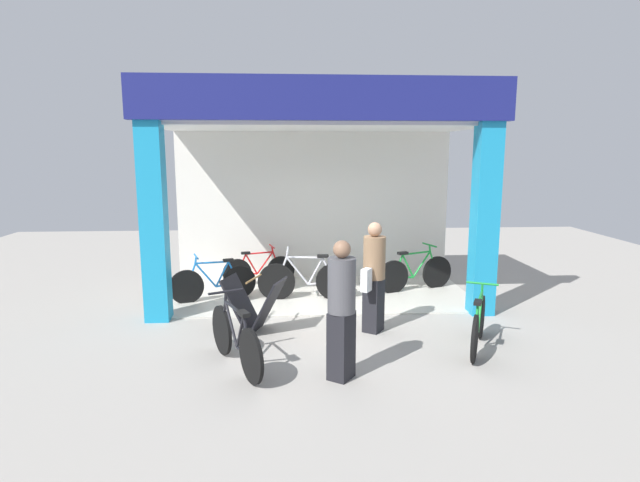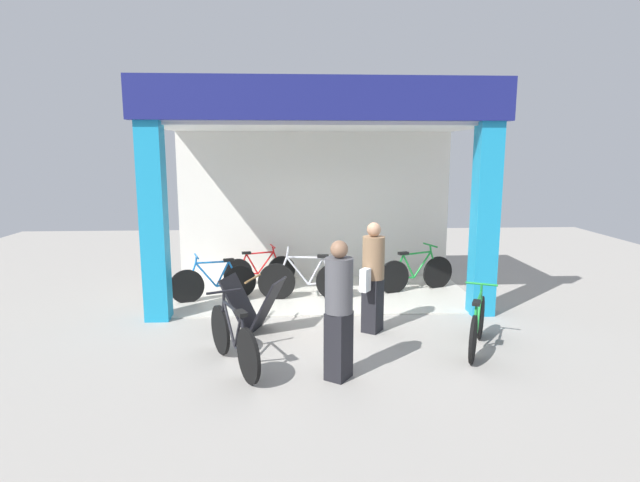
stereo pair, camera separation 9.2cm
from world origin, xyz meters
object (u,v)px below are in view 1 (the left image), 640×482
Objects in this scene: bicycle_inside_2 at (259,270)px; bicycle_inside_3 at (214,282)px; bicycle_inside_0 at (306,280)px; bicycle_parked_1 at (478,325)px; bicycle_parked_0 at (236,339)px; bicycle_inside_1 at (415,273)px; pedestrian_0 at (341,309)px; sandwich_board_sign at (254,305)px; pedestrian_1 at (374,276)px.

bicycle_inside_3 is at bearing -126.22° from bicycle_inside_2.
bicycle_parked_1 is at bearing -48.00° from bicycle_inside_0.
bicycle_parked_0 is (-0.08, -4.04, 0.05)m from bicycle_inside_2.
bicycle_inside_0 reaches higher than bicycle_inside_3.
bicycle_inside_1 reaches higher than bicycle_inside_2.
pedestrian_0 is (-1.85, -3.82, 0.50)m from bicycle_inside_1.
pedestrian_0 is (-1.98, -0.81, 0.52)m from bicycle_parked_1.
bicycle_inside_3 is 0.98× the size of bicycle_parked_0.
pedestrian_0 is at bearing -16.82° from bicycle_parked_0.
bicycle_parked_1 reaches higher than sandwich_board_sign.
pedestrian_1 is (1.86, -2.82, 0.53)m from bicycle_inside_2.
bicycle_inside_2 is at bearing 129.92° from bicycle_inside_0.
bicycle_inside_1 is at bearing 6.58° from bicycle_inside_3.
pedestrian_0 is at bearing -56.38° from sandwich_board_sign.
bicycle_inside_2 is at bearing 168.84° from bicycle_inside_1.
bicycle_parked_1 is at bearing -48.61° from bicycle_inside_2.
sandwich_board_sign is 0.61× the size of pedestrian_1.
bicycle_inside_0 is 1.68m from bicycle_inside_3.
bicycle_parked_0 is at bearing -172.77° from bicycle_parked_1.
sandwich_board_sign is at bearing 176.76° from pedestrian_1.
bicycle_inside_0 reaches higher than bicycle_parked_1.
pedestrian_1 is at bearing -3.24° from sandwich_board_sign.
bicycle_inside_3 is at bearing 102.93° from bicycle_parked_0.
bicycle_parked_1 is at bearing -16.17° from sandwich_board_sign.
bicycle_parked_0 is (-3.14, -3.43, 0.01)m from bicycle_inside_1.
bicycle_inside_1 is 4.65m from bicycle_parked_0.
bicycle_parked_1 is at bearing -33.06° from bicycle_inside_3.
bicycle_inside_0 is 1.05× the size of pedestrian_1.
pedestrian_0 is at bearing -115.85° from bicycle_inside_1.
bicycle_inside_3 reaches higher than bicycle_inside_2.
sandwich_board_sign reaches higher than bicycle_inside_2.
bicycle_inside_0 is 3.11m from bicycle_parked_0.
bicycle_parked_1 is 3.25m from sandwich_board_sign.
pedestrian_1 is at bearing -56.52° from bicycle_inside_2.
pedestrian_1 reaches higher than bicycle_inside_0.
bicycle_inside_2 is at bearing 123.48° from pedestrian_1.
bicycle_inside_3 is at bearing 146.01° from pedestrian_1.
pedestrian_1 is at bearing -118.42° from bicycle_inside_1.
pedestrian_0 is (0.30, -3.34, 0.48)m from bicycle_inside_0.
bicycle_inside_1 is 3.02m from bicycle_parked_1.
bicycle_inside_1 is at bearing 92.43° from bicycle_parked_1.
bicycle_inside_1 is at bearing 12.65° from bicycle_inside_0.
bicycle_inside_0 is 1.21× the size of bicycle_inside_2.
sandwich_board_sign is 2.10m from pedestrian_0.
bicycle_inside_1 is at bearing 64.15° from pedestrian_0.
bicycle_inside_3 is 1.87m from sandwich_board_sign.
bicycle_inside_0 is 1.13× the size of bicycle_parked_0.
bicycle_inside_0 reaches higher than bicycle_parked_0.
bicycle_inside_1 is 4.28m from pedestrian_0.
pedestrian_1 reaches higher than bicycle_inside_2.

